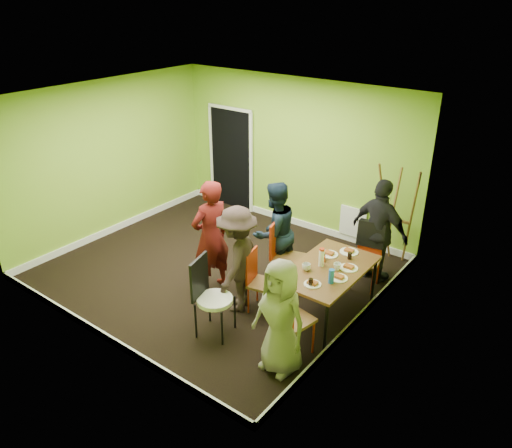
{
  "coord_description": "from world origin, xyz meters",
  "views": [
    {
      "loc": [
        4.77,
        -5.23,
        4.2
      ],
      "look_at": [
        0.81,
        0.0,
        1.07
      ],
      "focal_mm": 35.0,
      "sensor_mm": 36.0,
      "label": 1
    }
  ],
  "objects_px": {
    "chair_back_end": "(370,241)",
    "person_standing": "(211,237)",
    "chair_front_end": "(288,315)",
    "person_left_far": "(274,232)",
    "chair_bentwood": "(209,293)",
    "chair_left_near": "(258,277)",
    "thermos": "(321,258)",
    "person_back_end": "(380,232)",
    "person_left_near": "(237,260)",
    "dining_table": "(328,271)",
    "orange_bottle": "(324,259)",
    "person_front_end": "(280,317)",
    "chair_left_far": "(282,251)",
    "blue_bottle": "(331,276)",
    "easel": "(395,218)"
  },
  "relations": [
    {
      "from": "orange_bottle",
      "to": "person_left_near",
      "type": "xyz_separation_m",
      "value": [
        -0.95,
        -0.73,
        -0.01
      ]
    },
    {
      "from": "chair_left_far",
      "to": "orange_bottle",
      "type": "xyz_separation_m",
      "value": [
        0.77,
        -0.11,
        0.18
      ]
    },
    {
      "from": "chair_left_far",
      "to": "chair_left_near",
      "type": "xyz_separation_m",
      "value": [
        0.07,
        -0.69,
        -0.1
      ]
    },
    {
      "from": "thermos",
      "to": "blue_bottle",
      "type": "xyz_separation_m",
      "value": [
        0.32,
        -0.3,
        -0.02
      ]
    },
    {
      "from": "chair_left_near",
      "to": "person_back_end",
      "type": "xyz_separation_m",
      "value": [
        0.99,
        1.75,
        0.32
      ]
    },
    {
      "from": "dining_table",
      "to": "orange_bottle",
      "type": "height_order",
      "value": "orange_bottle"
    },
    {
      "from": "easel",
      "to": "blue_bottle",
      "type": "xyz_separation_m",
      "value": [
        0.06,
        -2.17,
        -0.01
      ]
    },
    {
      "from": "chair_front_end",
      "to": "person_front_end",
      "type": "height_order",
      "value": "person_front_end"
    },
    {
      "from": "chair_front_end",
      "to": "orange_bottle",
      "type": "bearing_deg",
      "value": 110.36
    },
    {
      "from": "blue_bottle",
      "to": "person_left_near",
      "type": "xyz_separation_m",
      "value": [
        -1.3,
        -0.31,
        -0.06
      ]
    },
    {
      "from": "person_back_end",
      "to": "chair_bentwood",
      "type": "bearing_deg",
      "value": 77.86
    },
    {
      "from": "chair_left_far",
      "to": "person_left_far",
      "type": "height_order",
      "value": "person_left_far"
    },
    {
      "from": "chair_front_end",
      "to": "chair_bentwood",
      "type": "distance_m",
      "value": 1.1
    },
    {
      "from": "thermos",
      "to": "person_left_far",
      "type": "bearing_deg",
      "value": 160.81
    },
    {
      "from": "chair_bentwood",
      "to": "person_front_end",
      "type": "distance_m",
      "value": 1.14
    },
    {
      "from": "chair_bentwood",
      "to": "chair_left_near",
      "type": "bearing_deg",
      "value": 152.86
    },
    {
      "from": "blue_bottle",
      "to": "person_left_far",
      "type": "height_order",
      "value": "person_left_far"
    },
    {
      "from": "chair_back_end",
      "to": "person_left_near",
      "type": "xyz_separation_m",
      "value": [
        -1.17,
        -1.75,
        0.07
      ]
    },
    {
      "from": "dining_table",
      "to": "chair_back_end",
      "type": "bearing_deg",
      "value": 85.82
    },
    {
      "from": "chair_back_end",
      "to": "person_front_end",
      "type": "relative_size",
      "value": 0.69
    },
    {
      "from": "chair_back_end",
      "to": "orange_bottle",
      "type": "xyz_separation_m",
      "value": [
        -0.22,
        -1.02,
        0.08
      ]
    },
    {
      "from": "chair_left_far",
      "to": "person_standing",
      "type": "height_order",
      "value": "person_standing"
    },
    {
      "from": "chair_bentwood",
      "to": "orange_bottle",
      "type": "xyz_separation_m",
      "value": [
        0.89,
        1.39,
        0.18
      ]
    },
    {
      "from": "chair_left_near",
      "to": "chair_front_end",
      "type": "relative_size",
      "value": 0.85
    },
    {
      "from": "dining_table",
      "to": "chair_bentwood",
      "type": "relative_size",
      "value": 1.37
    },
    {
      "from": "thermos",
      "to": "person_left_near",
      "type": "distance_m",
      "value": 1.15
    },
    {
      "from": "chair_front_end",
      "to": "chair_left_near",
      "type": "bearing_deg",
      "value": 157.42
    },
    {
      "from": "dining_table",
      "to": "chair_bentwood",
      "type": "bearing_deg",
      "value": -128.93
    },
    {
      "from": "easel",
      "to": "person_back_end",
      "type": "xyz_separation_m",
      "value": [
        -0.01,
        -0.57,
        -0.02
      ]
    },
    {
      "from": "chair_left_far",
      "to": "chair_back_end",
      "type": "distance_m",
      "value": 1.34
    },
    {
      "from": "chair_left_near",
      "to": "person_left_far",
      "type": "bearing_deg",
      "value": -173.18
    },
    {
      "from": "thermos",
      "to": "orange_bottle",
      "type": "distance_m",
      "value": 0.15
    },
    {
      "from": "dining_table",
      "to": "chair_left_far",
      "type": "height_order",
      "value": "chair_left_far"
    },
    {
      "from": "chair_bentwood",
      "to": "person_back_end",
      "type": "relative_size",
      "value": 0.66
    },
    {
      "from": "person_left_far",
      "to": "dining_table",
      "type": "bearing_deg",
      "value": 86.21
    },
    {
      "from": "chair_back_end",
      "to": "orange_bottle",
      "type": "height_order",
      "value": "chair_back_end"
    },
    {
      "from": "person_standing",
      "to": "person_back_end",
      "type": "height_order",
      "value": "person_standing"
    },
    {
      "from": "chair_left_near",
      "to": "thermos",
      "type": "bearing_deg",
      "value": 108.11
    },
    {
      "from": "chair_front_end",
      "to": "easel",
      "type": "bearing_deg",
      "value": 99.23
    },
    {
      "from": "chair_bentwood",
      "to": "person_left_far",
      "type": "xyz_separation_m",
      "value": [
        -0.12,
        1.62,
        0.2
      ]
    },
    {
      "from": "easel",
      "to": "person_back_end",
      "type": "distance_m",
      "value": 0.57
    },
    {
      "from": "chair_front_end",
      "to": "person_left_far",
      "type": "bearing_deg",
      "value": 141.56
    },
    {
      "from": "chair_back_end",
      "to": "person_standing",
      "type": "xyz_separation_m",
      "value": [
        -1.81,
        -1.58,
        0.16
      ]
    },
    {
      "from": "chair_back_end",
      "to": "easel",
      "type": "relative_size",
      "value": 0.58
    },
    {
      "from": "orange_bottle",
      "to": "thermos",
      "type": "bearing_deg",
      "value": -78.62
    },
    {
      "from": "chair_left_near",
      "to": "person_left_far",
      "type": "xyz_separation_m",
      "value": [
        -0.3,
        0.81,
        0.29
      ]
    },
    {
      "from": "chair_back_end",
      "to": "blue_bottle",
      "type": "height_order",
      "value": "chair_back_end"
    },
    {
      "from": "blue_bottle",
      "to": "dining_table",
      "type": "bearing_deg",
      "value": 125.22
    },
    {
      "from": "chair_left_near",
      "to": "person_left_near",
      "type": "xyz_separation_m",
      "value": [
        -0.25,
        -0.16,
        0.27
      ]
    },
    {
      "from": "chair_front_end",
      "to": "chair_bentwood",
      "type": "height_order",
      "value": "chair_bentwood"
    }
  ]
}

